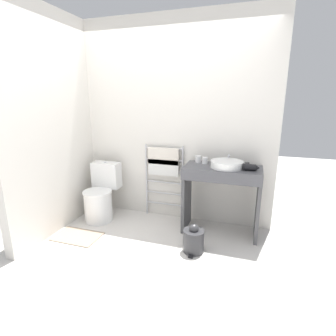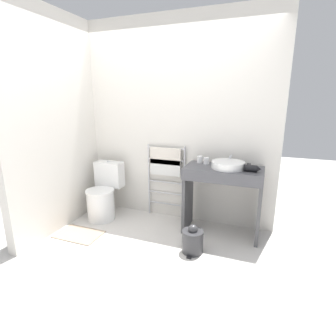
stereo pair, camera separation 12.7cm
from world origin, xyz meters
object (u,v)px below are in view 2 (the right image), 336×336
object	(u,v)px
towel_radiator	(166,166)
trash_bin	(193,240)
sink_basin	(228,165)
cup_near_wall	(200,159)
toilet	(103,195)
hair_dryer	(252,168)
cup_near_edge	(206,161)

from	to	relation	value
towel_radiator	trash_bin	xyz separation A→B (m)	(0.60, -0.74, -0.60)
trash_bin	towel_radiator	bearing A→B (deg)	129.07
sink_basin	cup_near_wall	distance (m)	0.40
towel_radiator	trash_bin	size ratio (longest dim) A/B	3.16
toilet	sink_basin	distance (m)	1.77
toilet	cup_near_wall	world-z (taller)	cup_near_wall
towel_radiator	cup_near_wall	bearing A→B (deg)	-8.10
toilet	hair_dryer	size ratio (longest dim) A/B	4.35
hair_dryer	trash_bin	bearing A→B (deg)	-138.21
cup_near_edge	hair_dryer	xyz separation A→B (m)	(0.55, -0.16, -0.00)
towel_radiator	cup_near_edge	xyz separation A→B (m)	(0.58, -0.11, 0.15)
toilet	hair_dryer	distance (m)	2.02
towel_radiator	toilet	bearing A→B (deg)	-158.39
trash_bin	toilet	bearing A→B (deg)	163.57
cup_near_wall	trash_bin	size ratio (longest dim) A/B	0.26
cup_near_edge	toilet	bearing A→B (deg)	-171.18
cup_near_wall	sink_basin	bearing A→B (deg)	-21.90
toilet	cup_near_wall	xyz separation A→B (m)	(1.30, 0.25, 0.57)
towel_radiator	cup_near_edge	bearing A→B (deg)	-10.23
toilet	towel_radiator	world-z (taller)	towel_radiator
towel_radiator	sink_basin	size ratio (longest dim) A/B	2.71
toilet	towel_radiator	size ratio (longest dim) A/B	0.76
toilet	towel_radiator	distance (m)	0.97
towel_radiator	trash_bin	world-z (taller)	towel_radiator
toilet	sink_basin	size ratio (longest dim) A/B	2.05
cup_near_edge	hair_dryer	size ratio (longest dim) A/B	0.45
towel_radiator	cup_near_wall	xyz separation A→B (m)	(0.49, -0.07, 0.15)
towel_radiator	hair_dryer	xyz separation A→B (m)	(1.13, -0.26, 0.15)
trash_bin	sink_basin	bearing A→B (deg)	62.86
toilet	hair_dryer	xyz separation A→B (m)	(1.94, 0.06, 0.56)
toilet	sink_basin	bearing A→B (deg)	3.47
trash_bin	hair_dryer	bearing A→B (deg)	41.79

